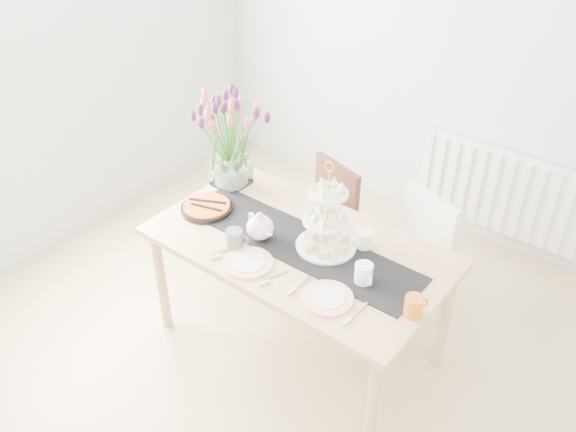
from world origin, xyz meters
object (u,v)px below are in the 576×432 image
Objects in this scene: chair_brown at (323,215)px; cream_jug at (364,239)px; tulip_vase at (228,127)px; plate_left at (248,263)px; radiator at (502,192)px; chair_white at (412,250)px; mug_orange at (414,306)px; cake_stand at (327,227)px; teapot at (260,227)px; dining_table at (299,255)px; mug_grey at (234,239)px; plate_right at (327,298)px; tart_tin at (207,208)px; mug_white at (364,274)px.

cream_jug is (0.56, -0.44, 0.33)m from chair_brown.
tulip_vase reaches higher than plate_left.
radiator is 1.52m from cream_jug.
chair_white is 1.31m from tulip_vase.
radiator is at bearing 36.72° from mug_orange.
cake_stand reaches higher than teapot.
chair_brown is at bearing 113.87° from dining_table.
mug_grey reaches higher than cream_jug.
mug_orange reaches higher than chair_white.
plate_left is (-0.24, -0.35, -0.13)m from cake_stand.
mug_grey reaches higher than plate_left.
cream_jug is 0.95× the size of mug_grey.
mug_orange is at bearing -43.06° from chair_white.
radiator is 1.02m from chair_white.
mug_grey is (-0.25, -0.23, 0.13)m from dining_table.
tulip_vase reaches higher than plate_right.
tart_tin reaches higher than radiator.
mug_white is at bearing -92.85° from radiator.
tulip_vase is at bearing 105.18° from tart_tin.
mug_white is (1.13, -0.28, -0.33)m from tulip_vase.
teapot is at bearing 113.94° from plate_left.
teapot is at bearing 38.70° from mug_grey.
mug_grey is 0.42× the size of plate_right.
mug_white is at bearing 1.24° from tart_tin.
tart_tin reaches higher than plate_right.
plate_left is 1.02× the size of plate_right.
cake_stand reaches higher than dining_table.
mug_white reaches higher than plate_left.
dining_table is 1.92× the size of chair_white.
radiator is at bearing 117.02° from mug_white.
tulip_vase is at bearing 106.76° from mug_orange.
radiator is at bearing 68.43° from chair_brown.
plate_left is at bearing 132.55° from mug_orange.
chair_white is 8.02× the size of mug_orange.
mug_orange reaches higher than plate_left.
cake_stand is at bearing -118.56° from cream_jug.
tulip_vase is 1.50m from mug_orange.
cake_stand is 0.77m from tart_tin.
teapot reaches higher than tart_tin.
radiator is 2.07m from plate_left.
plate_left is (-0.54, -0.24, -0.05)m from mug_white.
teapot is at bearing 163.18° from plate_right.
dining_table is 3.39× the size of cake_stand.
teapot reaches higher than radiator.
chair_brown is 1.16× the size of tulip_vase.
plate_right is at bearing -10.83° from tart_tin.
tulip_vase is 2.71× the size of plate_left.
plate_left is (-0.84, -0.19, -0.05)m from mug_orange.
tulip_vase is 1.03m from cream_jug.
tart_tin is (-0.42, 0.02, -0.06)m from teapot.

